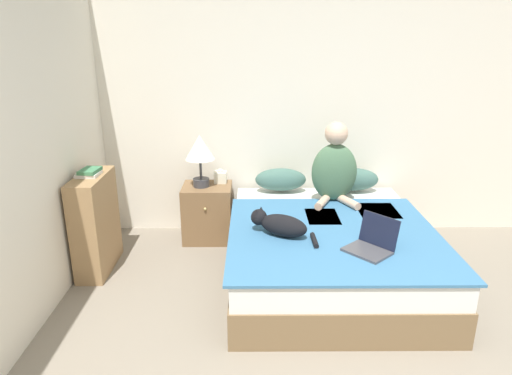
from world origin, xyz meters
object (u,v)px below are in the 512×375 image
(pillow_near, at_px, (281,180))
(cat_tabby, at_px, (280,224))
(laptop_open, at_px, (371,244))
(tissue_box, at_px, (221,177))
(book_stack_top, at_px, (89,173))
(person_sitting, at_px, (335,168))
(pillow_far, at_px, (353,179))
(bookshelf, at_px, (96,223))
(bed, at_px, (329,251))
(nightstand, at_px, (208,213))
(table_lamp, at_px, (200,151))

(pillow_near, xyz_separation_m, cat_tabby, (-0.07, -1.07, -0.02))
(laptop_open, bearing_deg, tissue_box, 177.98)
(laptop_open, bearing_deg, book_stack_top, -148.87)
(person_sitting, bearing_deg, pillow_near, 149.05)
(pillow_near, bearing_deg, pillow_far, 0.00)
(laptop_open, xyz_separation_m, bookshelf, (-2.20, 0.66, -0.11))
(bed, relative_size, person_sitting, 2.67)
(pillow_near, relative_size, book_stack_top, 2.39)
(bed, distance_m, nightstand, 1.33)
(bed, height_order, tissue_box, tissue_box)
(pillow_near, distance_m, person_sitting, 0.59)
(table_lamp, height_order, book_stack_top, table_lamp)
(pillow_far, height_order, tissue_box, pillow_far)
(pillow_far, bearing_deg, person_sitting, -130.47)
(pillow_near, relative_size, nightstand, 0.90)
(bed, height_order, laptop_open, laptop_open)
(nightstand, distance_m, bookshelf, 1.10)
(laptop_open, height_order, table_lamp, table_lamp)
(bed, distance_m, cat_tabby, 0.59)
(cat_tabby, distance_m, bookshelf, 1.61)
(bed, height_order, nightstand, nightstand)
(pillow_far, height_order, book_stack_top, book_stack_top)
(tissue_box, distance_m, book_stack_top, 1.29)
(nightstand, relative_size, tissue_box, 3.99)
(cat_tabby, bearing_deg, bookshelf, 14.85)
(table_lamp, bearing_deg, bed, -33.97)
(table_lamp, height_order, bookshelf, table_lamp)
(person_sitting, distance_m, table_lamp, 1.27)
(cat_tabby, distance_m, laptop_open, 0.70)
(person_sitting, bearing_deg, pillow_far, 49.53)
(table_lamp, bearing_deg, nightstand, 10.06)
(pillow_near, distance_m, cat_tabby, 1.07)
(bed, height_order, book_stack_top, book_stack_top)
(cat_tabby, bearing_deg, pillow_far, -97.73)
(book_stack_top, bearing_deg, bookshelf, -20.30)
(pillow_far, bearing_deg, nightstand, -177.08)
(table_lamp, bearing_deg, pillow_far, 3.17)
(pillow_far, bearing_deg, tissue_box, 178.19)
(bed, xyz_separation_m, table_lamp, (-1.14, 0.77, 0.67))
(cat_tabby, height_order, book_stack_top, book_stack_top)
(bookshelf, bearing_deg, tissue_box, 35.31)
(pillow_far, bearing_deg, laptop_open, -96.21)
(pillow_near, height_order, nightstand, pillow_near)
(person_sitting, xyz_separation_m, table_lamp, (-1.25, 0.20, 0.12))
(pillow_far, bearing_deg, bed, -112.93)
(person_sitting, bearing_deg, bed, -101.61)
(person_sitting, height_order, tissue_box, person_sitting)
(person_sitting, height_order, nightstand, person_sitting)
(nightstand, bearing_deg, pillow_near, 5.80)
(bookshelf, bearing_deg, pillow_far, 16.32)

